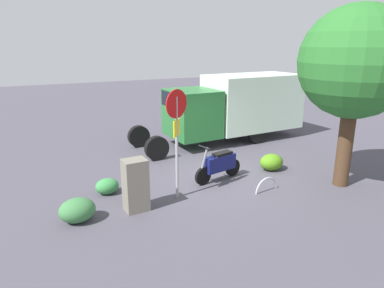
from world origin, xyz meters
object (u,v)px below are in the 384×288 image
object	(u,v)px
utility_cabinet	(136,185)
motorcycle	(219,164)
street_tree	(356,63)
box_truck_near	(235,105)
bike_rack_hoop	(266,191)
stop_sign	(177,127)

from	to	relation	value
utility_cabinet	motorcycle	bearing A→B (deg)	-165.03
street_tree	box_truck_near	bearing A→B (deg)	-89.13
motorcycle	bike_rack_hoop	bearing A→B (deg)	108.57
box_truck_near	utility_cabinet	bearing A→B (deg)	35.45
box_truck_near	motorcycle	bearing A→B (deg)	49.49
stop_sign	street_tree	distance (m)	5.26
street_tree	utility_cabinet	size ratio (longest dim) A/B	3.82
motorcycle	utility_cabinet	distance (m)	3.08
box_truck_near	street_tree	distance (m)	6.11
stop_sign	bike_rack_hoop	bearing A→B (deg)	162.74
utility_cabinet	bike_rack_hoop	world-z (taller)	utility_cabinet
box_truck_near	stop_sign	size ratio (longest dim) A/B	2.54
motorcycle	bike_rack_hoop	size ratio (longest dim) A/B	2.11
street_tree	motorcycle	bearing A→B (deg)	-32.90
motorcycle	stop_sign	size ratio (longest dim) A/B	0.59
box_truck_near	motorcycle	xyz separation A→B (m)	(3.01, 3.76, -1.06)
bike_rack_hoop	utility_cabinet	bearing A→B (deg)	-8.68
box_truck_near	motorcycle	world-z (taller)	box_truck_near
motorcycle	street_tree	distance (m)	4.81
street_tree	utility_cabinet	world-z (taller)	street_tree
motorcycle	utility_cabinet	size ratio (longest dim) A/B	1.31
box_truck_near	bike_rack_hoop	xyz separation A→B (m)	(2.22, 5.13, -1.58)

